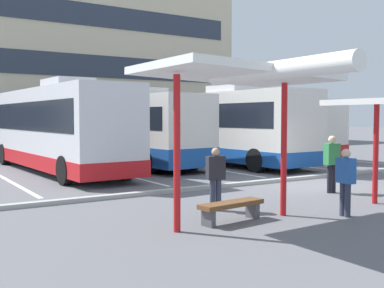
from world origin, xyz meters
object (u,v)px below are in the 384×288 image
(coach_bus_2, at_px, (213,127))
(waiting_shelter_0, at_px, (243,77))
(coach_bus_3, at_px, (251,128))
(waiting_passenger_3, at_px, (346,178))
(waiting_passenger_2, at_px, (216,175))
(coach_bus_0, at_px, (56,129))
(coach_bus_1, at_px, (127,130))
(bench_0, at_px, (231,207))
(waiting_passenger_1, at_px, (332,160))

(coach_bus_2, xyz_separation_m, waiting_shelter_0, (-7.54, -11.78, 1.32))
(coach_bus_3, xyz_separation_m, waiting_passenger_3, (-9.15, -14.34, -0.77))
(waiting_passenger_2, bearing_deg, coach_bus_3, 47.18)
(coach_bus_2, xyz_separation_m, coach_bus_3, (4.18, 1.98, -0.14))
(waiting_shelter_0, xyz_separation_m, waiting_passenger_3, (2.57, -0.59, -2.23))
(coach_bus_0, bearing_deg, coach_bus_1, 14.11)
(waiting_shelter_0, height_order, waiting_passenger_2, waiting_shelter_0)
(bench_0, distance_m, waiting_passenger_3, 2.80)
(waiting_passenger_2, bearing_deg, waiting_passenger_1, 3.62)
(waiting_passenger_3, bearing_deg, coach_bus_1, 86.83)
(coach_bus_0, distance_m, waiting_passenger_2, 10.49)
(coach_bus_2, distance_m, waiting_passenger_2, 12.44)
(coach_bus_3, bearing_deg, coach_bus_2, -154.67)
(coach_bus_0, xyz_separation_m, coach_bus_3, (12.10, 1.74, -0.15))
(coach_bus_2, bearing_deg, waiting_passenger_3, -111.90)
(coach_bus_3, xyz_separation_m, waiting_passenger_1, (-6.74, -11.87, -0.65))
(coach_bus_2, height_order, waiting_passenger_2, coach_bus_2)
(waiting_passenger_1, xyz_separation_m, waiting_passenger_2, (-4.52, -0.29, -0.13))
(waiting_passenger_1, bearing_deg, waiting_shelter_0, -159.29)
(bench_0, xyz_separation_m, waiting_passenger_2, (0.45, 1.23, 0.55))
(coach_bus_3, distance_m, bench_0, 17.84)
(coach_bus_3, height_order, bench_0, coach_bus_3)
(coach_bus_0, bearing_deg, waiting_passenger_3, -76.82)
(waiting_passenger_1, bearing_deg, waiting_passenger_3, -134.26)
(coach_bus_0, height_order, waiting_shelter_0, coach_bus_0)
(coach_bus_2, bearing_deg, coach_bus_1, 164.52)
(coach_bus_3, relative_size, waiting_shelter_0, 2.63)
(coach_bus_1, height_order, waiting_passenger_3, coach_bus_1)
(bench_0, height_order, waiting_passenger_3, waiting_passenger_3)
(waiting_passenger_3, bearing_deg, coach_bus_2, 68.10)
(coach_bus_0, distance_m, waiting_shelter_0, 12.09)
(coach_bus_1, relative_size, waiting_passenger_1, 6.23)
(waiting_passenger_1, height_order, waiting_passenger_2, waiting_passenger_1)
(bench_0, xyz_separation_m, waiting_passenger_1, (4.98, 1.52, 0.68))
(waiting_passenger_1, height_order, waiting_passenger_3, waiting_passenger_1)
(coach_bus_3, xyz_separation_m, waiting_passenger_2, (-11.27, -12.16, -0.79))
(waiting_shelter_0, relative_size, waiting_passenger_3, 2.88)
(coach_bus_1, height_order, waiting_passenger_2, coach_bus_1)
(bench_0, distance_m, waiting_passenger_1, 5.25)
(waiting_shelter_0, xyz_separation_m, waiting_passenger_2, (0.45, 1.59, -2.24))
(coach_bus_3, bearing_deg, bench_0, -131.20)
(coach_bus_1, relative_size, waiting_passenger_2, 6.98)
(coach_bus_0, height_order, waiting_passenger_2, coach_bus_0)
(coach_bus_1, height_order, waiting_shelter_0, coach_bus_1)
(waiting_passenger_3, bearing_deg, bench_0, 159.66)
(coach_bus_0, height_order, coach_bus_1, coach_bus_0)
(coach_bus_2, relative_size, waiting_passenger_3, 7.98)
(waiting_shelter_0, bearing_deg, waiting_passenger_2, 74.15)
(bench_0, relative_size, waiting_passenger_1, 0.96)
(coach_bus_2, xyz_separation_m, waiting_passenger_1, (-2.56, -9.89, -0.79))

